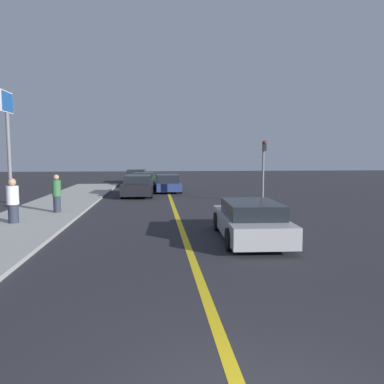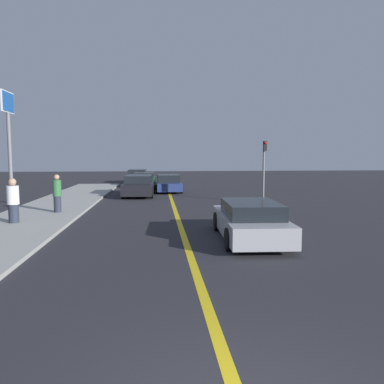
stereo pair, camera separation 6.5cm
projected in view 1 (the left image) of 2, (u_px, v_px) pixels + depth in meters
road_center_line at (172, 202)px, 21.38m from camera, size 0.20×60.00×0.01m
sidewalk_left at (51, 209)px, 18.23m from camera, size 3.60×30.84×0.12m
car_near_right_lane at (250, 221)px, 11.87m from camera, size 2.08×4.68×1.23m
car_ahead_center at (138, 186)px, 24.45m from camera, size 2.10×4.57×1.38m
car_far_distant at (167, 184)px, 27.29m from camera, size 2.00×4.10×1.27m
car_parked_left_lot at (143, 179)px, 32.17m from camera, size 2.07×4.77×1.19m
car_oncoming_far at (137, 176)px, 35.93m from camera, size 2.06×4.81×1.31m
pedestrian_mid_group at (13, 201)px, 14.08m from camera, size 0.44×0.44×1.69m
pedestrian_far_standing at (57, 194)px, 16.70m from camera, size 0.38×0.38×1.70m
traffic_light at (263, 165)px, 20.70m from camera, size 0.18×0.40×3.45m
roadside_sign at (8, 122)px, 20.41m from camera, size 0.20×1.66×6.13m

